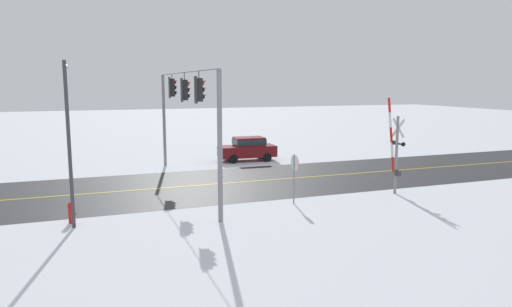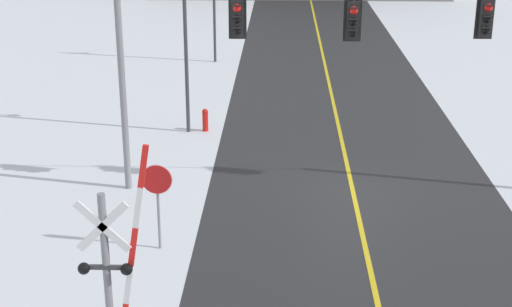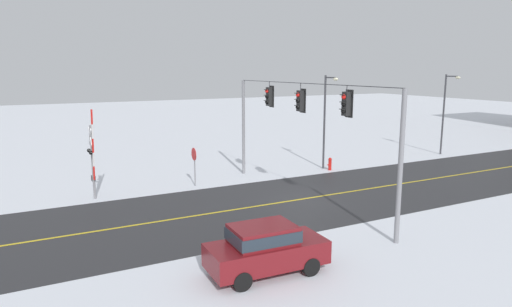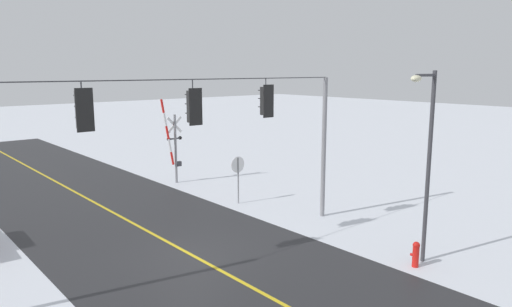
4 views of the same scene
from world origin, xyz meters
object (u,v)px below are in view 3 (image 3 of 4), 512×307
stop_sign (194,158)px  railroad_crossing (92,157)px  parked_car_maroon (265,247)px  streetlamp_far (446,107)px  fire_hydrant (330,163)px  streetlamp_near (326,113)px

stop_sign → railroad_crossing: railroad_crossing is taller
parked_car_maroon → streetlamp_far: streetlamp_far is taller
parked_car_maroon → streetlamp_far: (-12.59, 23.54, 2.96)m
fire_hydrant → streetlamp_near: bearing=-166.9°
stop_sign → streetlamp_far: size_ratio=0.36×
railroad_crossing → streetlamp_near: size_ratio=0.75×
streetlamp_near → stop_sign: bearing=-88.7°
streetlamp_far → fire_hydrant: size_ratio=7.39×
railroad_crossing → parked_car_maroon: size_ratio=1.15×
railroad_crossing → streetlamp_near: (-0.34, 15.49, 1.60)m
railroad_crossing → streetlamp_near: 15.57m
railroad_crossing → fire_hydrant: (0.09, 15.59, -1.84)m
stop_sign → streetlamp_near: 9.98m
streetlamp_far → stop_sign: bearing=-89.4°
railroad_crossing → streetlamp_far: streetlamp_far is taller
streetlamp_near → streetlamp_far: size_ratio=1.00×
stop_sign → fire_hydrant: bearing=88.7°
streetlamp_far → fire_hydrant: streetlamp_far is taller
streetlamp_near → fire_hydrant: bearing=13.1°
streetlamp_far → fire_hydrant: 12.24m
streetlamp_far → streetlamp_near: bearing=-90.0°
railroad_crossing → streetlamp_far: 27.37m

